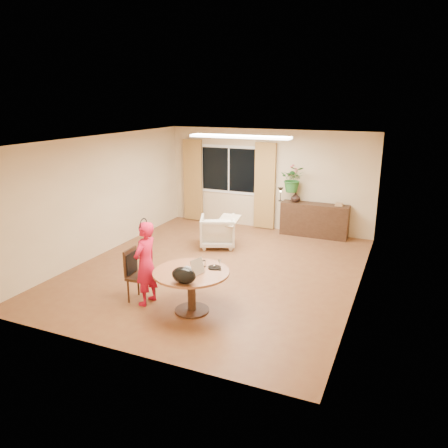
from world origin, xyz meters
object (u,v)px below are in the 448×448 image
dining_chair (141,275)px  armchair (218,231)px  sideboard (314,220)px  dining_table (191,280)px  child (146,263)px

dining_chair → armchair: size_ratio=1.13×
dining_chair → sideboard: dining_chair is taller
dining_chair → sideboard: size_ratio=0.55×
dining_table → armchair: armchair is taller
dining_table → sideboard: size_ratio=0.74×
dining_chair → armchair: (0.03, 3.12, -0.09)m
dining_table → child: (-0.83, -0.03, 0.17)m
dining_table → dining_chair: (-0.98, 0.02, -0.09)m
child → sideboard: 5.18m
sideboard → child: bearing=-110.1°
dining_table → dining_chair: bearing=179.0°
dining_table → sideboard: bearing=78.9°
dining_chair → sideboard: (1.92, 4.81, -0.04)m
dining_chair → armchair: 3.12m
dining_chair → child: bearing=-22.7°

